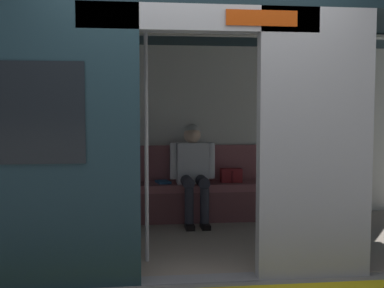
# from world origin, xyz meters

# --- Properties ---
(ground_plane) EXTENTS (60.00, 60.00, 0.00)m
(ground_plane) POSITION_xyz_m (0.00, 0.00, 0.00)
(ground_plane) COLOR gray
(train_car) EXTENTS (6.40, 2.54, 2.29)m
(train_car) POSITION_xyz_m (0.06, -1.10, 1.49)
(train_car) COLOR #ADAFB5
(train_car) RESTS_ON ground_plane
(bench_seat) EXTENTS (2.79, 0.44, 0.46)m
(bench_seat) POSITION_xyz_m (0.00, -2.03, 0.36)
(bench_seat) COLOR #935156
(bench_seat) RESTS_ON ground_plane
(person_seated) EXTENTS (0.55, 0.68, 1.19)m
(person_seated) POSITION_xyz_m (-0.19, -1.98, 0.68)
(person_seated) COLOR silver
(person_seated) RESTS_ON ground_plane
(handbag) EXTENTS (0.26, 0.15, 0.17)m
(handbag) POSITION_xyz_m (-0.68, -2.08, 0.55)
(handbag) COLOR maroon
(handbag) RESTS_ON bench_seat
(book) EXTENTS (0.20, 0.25, 0.03)m
(book) POSITION_xyz_m (0.17, -2.10, 0.48)
(book) COLOR #26598C
(book) RESTS_ON bench_seat
(grab_pole_door) EXTENTS (0.04, 0.04, 2.15)m
(grab_pole_door) POSITION_xyz_m (0.41, -0.52, 1.08)
(grab_pole_door) COLOR silver
(grab_pole_door) RESTS_ON ground_plane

